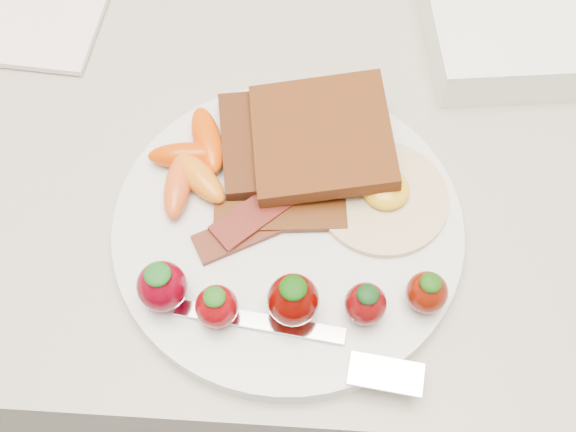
{
  "coord_description": "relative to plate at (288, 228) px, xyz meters",
  "views": [
    {
      "loc": [
        0.05,
        1.28,
        1.4
      ],
      "look_at": [
        0.03,
        1.55,
        0.93
      ],
      "focal_mm": 45.0,
      "sensor_mm": 36.0,
      "label": 1
    }
  ],
  "objects": [
    {
      "name": "toast_lower",
      "position": [
        -0.01,
        0.07,
        0.02
      ],
      "size": [
        0.11,
        0.11,
        0.01
      ],
      "primitive_type": "cube",
      "rotation": [
        0.0,
        0.0,
        0.17
      ],
      "color": "black",
      "rests_on": "plate"
    },
    {
      "name": "fork",
      "position": [
        0.03,
        -0.1,
        0.01
      ],
      "size": [
        0.18,
        0.06,
        0.0
      ],
      "color": "silver",
      "rests_on": "plate"
    },
    {
      "name": "baby_carrots",
      "position": [
        -0.08,
        0.04,
        0.02
      ],
      "size": [
        0.07,
        0.11,
        0.02
      ],
      "color": "#C23900",
      "rests_on": "plate"
    },
    {
      "name": "bacon_strips",
      "position": [
        -0.01,
        0.0,
        0.01
      ],
      "size": [
        0.12,
        0.1,
        0.01
      ],
      "color": "#3E100B",
      "rests_on": "plate"
    },
    {
      "name": "counter",
      "position": [
        -0.03,
        0.15,
        -0.46
      ],
      "size": [
        2.0,
        0.6,
        0.9
      ],
      "primitive_type": "cube",
      "color": "gray",
      "rests_on": "ground"
    },
    {
      "name": "plate",
      "position": [
        0.0,
        0.0,
        0.0
      ],
      "size": [
        0.27,
        0.27,
        0.02
      ],
      "primitive_type": "cylinder",
      "color": "silver",
      "rests_on": "counter"
    },
    {
      "name": "toast_upper",
      "position": [
        0.02,
        0.07,
        0.03
      ],
      "size": [
        0.12,
        0.12,
        0.03
      ],
      "primitive_type": "cube",
      "rotation": [
        0.0,
        -0.1,
        0.15
      ],
      "color": "black",
      "rests_on": "toast_lower"
    },
    {
      "name": "strawberries",
      "position": [
        -0.0,
        -0.07,
        0.03
      ],
      "size": [
        0.22,
        0.05,
        0.05
      ],
      "color": "#60000E",
      "rests_on": "plate"
    },
    {
      "name": "fried_egg",
      "position": [
        0.07,
        0.03,
        0.01
      ],
      "size": [
        0.14,
        0.14,
        0.02
      ],
      "color": "#EBE6CD",
      "rests_on": "plate"
    }
  ]
}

